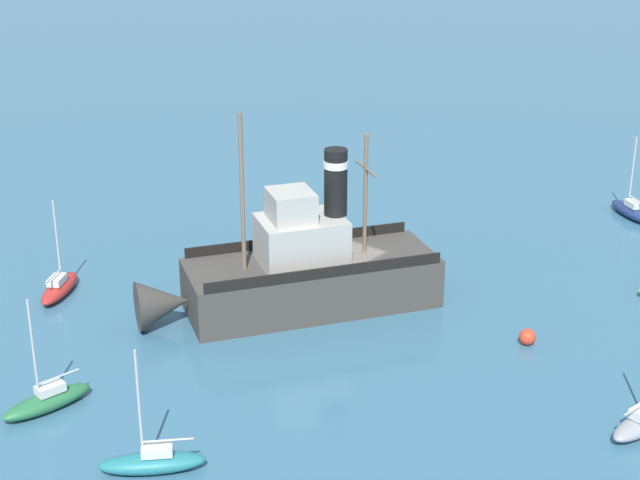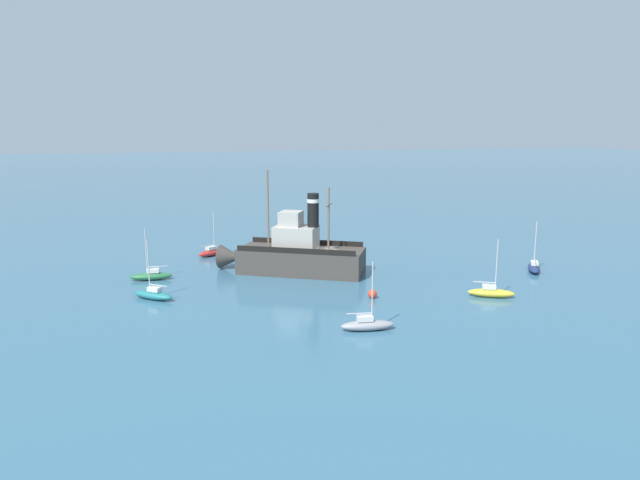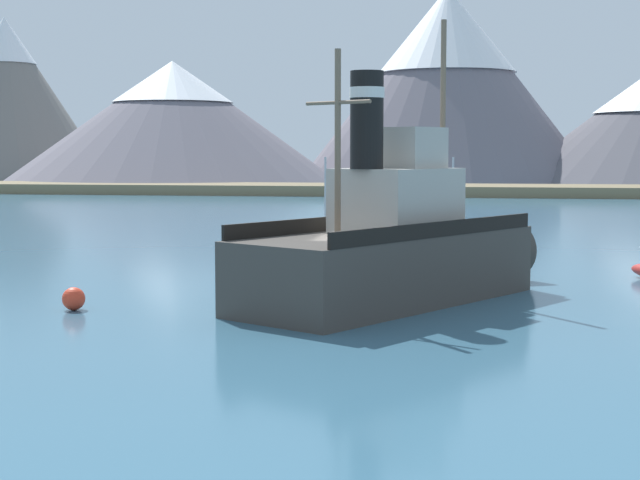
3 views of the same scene
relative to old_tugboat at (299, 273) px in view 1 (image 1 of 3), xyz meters
name	(u,v)px [view 1 (image 1 of 3)]	position (x,y,z in m)	size (l,w,h in m)	color
ground_plane	(351,298)	(-1.17, -2.48, -1.83)	(600.00, 600.00, 0.00)	#38667F
old_tugboat	(299,273)	(0.00, 0.00, 0.00)	(10.28, 14.10, 9.90)	#423D38
sailboat_teal	(152,461)	(-5.04, 13.47, -1.40)	(3.37, 3.55, 4.90)	#23757A
sailboat_green	(47,400)	(1.34, 13.47, -1.40)	(1.52, 3.90, 4.90)	#286B3D
sailboat_navy	(631,210)	(-6.72, -22.49, -1.40)	(3.77, 3.02, 4.90)	navy
sailboat_red	(59,287)	(10.04, 6.72, -1.40)	(2.97, 3.80, 4.90)	#B22823
mooring_buoy	(527,337)	(-10.28, -3.81, -1.45)	(0.75, 0.75, 0.75)	red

